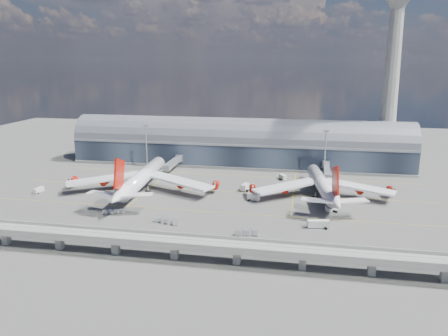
% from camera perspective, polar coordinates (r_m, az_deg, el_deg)
% --- Properties ---
extents(ground, '(500.00, 500.00, 0.00)m').
position_cam_1_polar(ground, '(192.19, -1.65, -4.71)').
color(ground, '#474744').
rests_on(ground, ground).
extents(taxi_lines, '(200.00, 80.12, 0.01)m').
position_cam_1_polar(taxi_lines, '(212.81, -0.38, -2.84)').
color(taxi_lines, gold).
rests_on(taxi_lines, ground).
extents(terminal, '(200.00, 30.00, 28.00)m').
position_cam_1_polar(terminal, '(263.61, 1.94, 2.98)').
color(terminal, '#1C2330').
rests_on(terminal, ground).
extents(control_tower, '(19.00, 19.00, 103.00)m').
position_cam_1_polar(control_tower, '(265.06, 21.02, 10.92)').
color(control_tower, gray).
rests_on(control_tower, ground).
extents(guideway, '(220.00, 8.50, 7.20)m').
position_cam_1_polar(guideway, '(140.62, -6.49, -9.70)').
color(guideway, gray).
rests_on(guideway, ground).
extents(floodlight_mast_left, '(3.00, 0.70, 25.70)m').
position_cam_1_polar(floodlight_mast_left, '(253.84, -10.11, 2.87)').
color(floodlight_mast_left, gray).
rests_on(floodlight_mast_left, ground).
extents(floodlight_mast_right, '(3.00, 0.70, 25.70)m').
position_cam_1_polar(floodlight_mast_right, '(237.97, 13.07, 1.99)').
color(floodlight_mast_right, gray).
rests_on(floodlight_mast_right, ground).
extents(airliner_left, '(74.34, 78.12, 23.79)m').
position_cam_1_polar(airliner_left, '(210.95, -10.75, -1.32)').
color(airliner_left, white).
rests_on(airliner_left, ground).
extents(airliner_right, '(66.79, 69.86, 22.19)m').
position_cam_1_polar(airliner_right, '(203.91, 12.73, -2.26)').
color(airliner_right, white).
rests_on(airliner_right, ground).
extents(jet_bridge_left, '(4.40, 28.00, 7.25)m').
position_cam_1_polar(jet_bridge_left, '(248.48, -6.56, 0.76)').
color(jet_bridge_left, gray).
rests_on(jet_bridge_left, ground).
extents(jet_bridge_right, '(4.40, 32.00, 7.25)m').
position_cam_1_polar(jet_bridge_right, '(236.17, 13.27, -0.22)').
color(jet_bridge_right, gray).
rests_on(jet_bridge_right, ground).
extents(service_truck_0, '(2.46, 6.14, 2.49)m').
position_cam_1_polar(service_truck_0, '(225.57, -23.05, -2.67)').
color(service_truck_0, beige).
rests_on(service_truck_0, ground).
extents(service_truck_1, '(5.95, 4.15, 3.15)m').
position_cam_1_polar(service_truck_1, '(196.73, 3.90, -3.81)').
color(service_truck_1, beige).
rests_on(service_truck_1, ground).
extents(service_truck_2, '(8.58, 3.92, 3.00)m').
position_cam_1_polar(service_truck_2, '(168.98, 12.23, -7.15)').
color(service_truck_2, beige).
rests_on(service_truck_2, ground).
extents(service_truck_3, '(5.50, 5.72, 2.77)m').
position_cam_1_polar(service_truck_3, '(188.43, 13.87, -5.06)').
color(service_truck_3, beige).
rests_on(service_truck_3, ground).
extents(service_truck_4, '(3.91, 6.05, 3.24)m').
position_cam_1_polar(service_truck_4, '(211.37, 2.78, -2.51)').
color(service_truck_4, beige).
rests_on(service_truck_4, ground).
extents(service_truck_5, '(4.56, 5.79, 2.65)m').
position_cam_1_polar(service_truck_5, '(232.40, 7.70, -1.17)').
color(service_truck_5, beige).
rests_on(service_truck_5, ground).
extents(cargo_train_0, '(9.02, 4.45, 1.51)m').
position_cam_1_polar(cargo_train_0, '(185.93, -14.23, -5.55)').
color(cargo_train_0, gray).
rests_on(cargo_train_0, ground).
extents(cargo_train_1, '(10.71, 4.69, 1.78)m').
position_cam_1_polar(cargo_train_1, '(170.87, -7.48, -6.93)').
color(cargo_train_1, gray).
rests_on(cargo_train_1, ground).
extents(cargo_train_2, '(8.76, 3.56, 1.92)m').
position_cam_1_polar(cargo_train_2, '(158.73, 3.04, -8.47)').
color(cargo_train_2, gray).
rests_on(cargo_train_2, ground).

